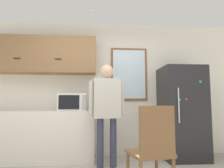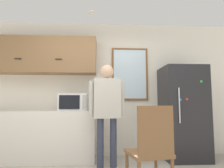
{
  "view_description": "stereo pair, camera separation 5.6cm",
  "coord_description": "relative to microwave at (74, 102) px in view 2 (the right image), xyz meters",
  "views": [
    {
      "loc": [
        -0.04,
        -2.14,
        1.02
      ],
      "look_at": [
        0.2,
        1.06,
        1.34
      ],
      "focal_mm": 32.0,
      "sensor_mm": 36.0,
      "label": 1
    },
    {
      "loc": [
        0.02,
        -2.14,
        1.02
      ],
      "look_at": [
        0.2,
        1.06,
        1.34
      ],
      "focal_mm": 32.0,
      "sensor_mm": 36.0,
      "label": 2
    }
  ],
  "objects": [
    {
      "name": "window",
      "position": [
        1.1,
        0.33,
        0.58
      ],
      "size": [
        0.75,
        0.05,
        1.09
      ],
      "color": "brown"
    },
    {
      "name": "back_wall",
      "position": [
        0.49,
        0.37,
        0.3
      ],
      "size": [
        6.0,
        0.06,
        2.7
      ],
      "color": "silver",
      "rests_on": "ground_plane"
    },
    {
      "name": "chair",
      "position": [
        1.07,
        -1.47,
        -0.51
      ],
      "size": [
        0.53,
        0.53,
        1.0
      ],
      "rotation": [
        0.0,
        0.0,
        3.34
      ],
      "color": "brown",
      "rests_on": "ground_plane"
    },
    {
      "name": "upper_cabinets",
      "position": [
        -0.66,
        0.15,
        0.91
      ],
      "size": [
        2.12,
        0.39,
        0.7
      ],
      "color": "olive"
    },
    {
      "name": "ceiling_light",
      "position": [
        0.34,
        -0.25,
        1.63
      ],
      "size": [
        0.11,
        0.11,
        0.01
      ],
      "color": "white"
    },
    {
      "name": "person",
      "position": [
        0.61,
        -0.42,
        -0.03
      ],
      "size": [
        0.59,
        0.26,
        1.68
      ],
      "rotation": [
        0.0,
        0.0,
        0.1
      ],
      "color": "#33384C",
      "rests_on": "ground_plane"
    },
    {
      "name": "refrigerator",
      "position": [
        2.05,
        -0.02,
        -0.19
      ],
      "size": [
        0.76,
        0.73,
        1.72
      ],
      "color": "#232326",
      "rests_on": "ground_plane"
    },
    {
      "name": "counter",
      "position": [
        -0.66,
        0.04,
        -0.6
      ],
      "size": [
        2.12,
        0.61,
        0.89
      ],
      "color": "silver",
      "rests_on": "ground_plane"
    },
    {
      "name": "microwave",
      "position": [
        0.0,
        0.0,
        0.0
      ],
      "size": [
        0.51,
        0.42,
        0.32
      ],
      "color": "white",
      "rests_on": "counter"
    }
  ]
}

